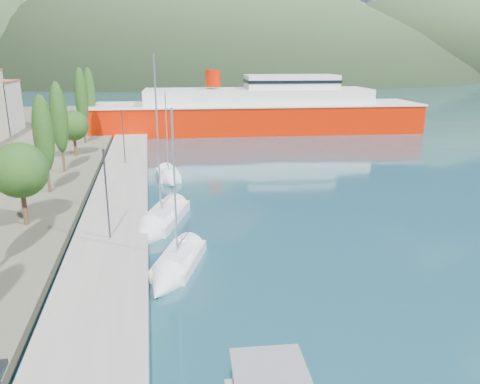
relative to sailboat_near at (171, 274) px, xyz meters
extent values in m
plane|color=#1A4350|center=(5.20, 111.39, -0.29)|extent=(1400.00, 1400.00, 0.00)
cube|color=gray|center=(-3.80, 17.39, 0.11)|extent=(5.00, 88.00, 0.80)
cone|color=slate|center=(85.20, 671.39, 89.71)|extent=(760.00, 760.00, 180.00)
cone|color=slate|center=(425.20, 591.39, 69.71)|extent=(640.00, 640.00, 140.00)
cone|color=#354B2C|center=(45.20, 391.39, 57.21)|extent=(480.00, 480.00, 115.00)
cone|color=#354B2C|center=(265.20, 371.39, 44.71)|extent=(420.00, 420.00, 90.00)
cylinder|color=#47301E|center=(-10.07, 9.45, 1.66)|extent=(0.36, 0.36, 2.51)
sphere|color=#1F4115|center=(-10.07, 9.45, 4.52)|extent=(4.01, 4.01, 4.01)
cylinder|color=#47301E|center=(-10.07, 18.27, 1.38)|extent=(0.30, 0.30, 1.94)
ellipsoid|color=#1F4115|center=(-10.07, 18.27, 5.79)|extent=(1.80, 1.80, 6.89)
cylinder|color=#47301E|center=(-10.07, 26.33, 1.46)|extent=(0.30, 0.30, 2.10)
ellipsoid|color=#1F4115|center=(-10.07, 26.33, 6.22)|extent=(1.80, 1.80, 7.44)
cylinder|color=#47301E|center=(-10.07, 35.04, 1.57)|extent=(0.36, 0.36, 2.31)
sphere|color=#1F4115|center=(-10.07, 35.04, 4.20)|extent=(3.70, 3.70, 3.70)
cylinder|color=#47301E|center=(-10.07, 44.61, 1.57)|extent=(0.30, 0.30, 2.33)
ellipsoid|color=#1F4115|center=(-10.07, 44.61, 6.86)|extent=(1.80, 1.80, 8.25)
cylinder|color=#47301E|center=(-10.07, 54.34, 1.55)|extent=(0.30, 0.30, 2.29)
ellipsoid|color=#1F4115|center=(-10.07, 54.34, 6.75)|extent=(1.80, 1.80, 8.11)
cube|color=#2D2D33|center=(-3.80, -17.08, 6.51)|extent=(0.15, 0.50, 0.12)
cylinder|color=#2D2D33|center=(-3.80, 5.27, 3.51)|extent=(0.12, 0.12, 6.00)
cube|color=#2D2D33|center=(-3.80, 5.52, 6.51)|extent=(0.15, 0.50, 0.12)
cylinder|color=#2D2D33|center=(-3.80, 29.03, 3.51)|extent=(0.12, 0.12, 6.00)
cube|color=#2D2D33|center=(-3.80, 29.28, 6.51)|extent=(0.15, 0.50, 0.12)
cube|color=slate|center=(2.67, -13.05, 2.44)|extent=(2.68, 3.10, 0.11)
cube|color=silver|center=(0.62, 1.71, -0.05)|extent=(3.93, 5.86, 0.87)
cube|color=silver|center=(0.50, 1.37, 0.53)|extent=(1.99, 2.50, 0.34)
cylinder|color=silver|center=(0.50, 1.37, 4.97)|extent=(0.12, 0.12, 9.17)
cone|color=silver|center=(-0.56, -1.56, -0.05)|extent=(2.95, 3.14, 2.22)
cube|color=silver|center=(-0.08, 10.09, -0.02)|extent=(4.72, 7.42, 0.99)
cube|color=silver|center=(-0.24, 9.65, 0.64)|extent=(2.36, 3.14, 0.38)
cylinder|color=silver|center=(-0.24, 9.65, 6.50)|extent=(0.12, 0.12, 12.04)
cone|color=silver|center=(-1.58, 5.89, -0.02)|extent=(3.47, 3.92, 2.52)
cube|color=silver|center=(0.91, 24.25, -0.06)|extent=(2.52, 5.12, 0.85)
cube|color=silver|center=(0.93, 23.92, 0.51)|extent=(1.44, 2.08, 0.33)
cylinder|color=silver|center=(0.93, 23.92, 4.64)|extent=(0.12, 0.12, 8.53)
cone|color=silver|center=(1.13, 21.07, -0.06)|extent=(2.33, 2.47, 2.18)
cube|color=#BC1600|center=(17.81, 54.64, 1.83)|extent=(56.54, 15.53, 5.39)
cube|color=silver|center=(17.81, 54.64, 4.52)|extent=(56.96, 15.90, 0.29)
cube|color=silver|center=(17.81, 54.64, 5.68)|extent=(39.13, 12.33, 2.89)
cube|color=silver|center=(23.57, 54.23, 8.28)|extent=(16.11, 8.27, 2.31)
cylinder|color=#BC1600|center=(10.12, 55.20, 8.95)|extent=(2.50, 2.50, 2.70)
camera|label=1|loc=(-0.73, -25.47, 12.25)|focal=35.00mm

